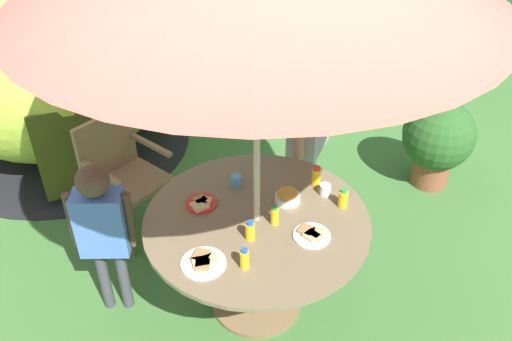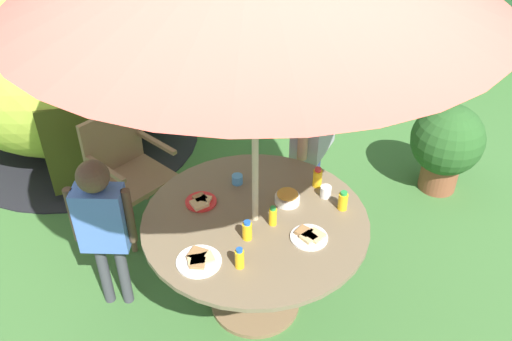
{
  "view_description": "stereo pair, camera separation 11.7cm",
  "coord_description": "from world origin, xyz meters",
  "px_view_note": "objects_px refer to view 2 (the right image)",
  "views": [
    {
      "loc": [
        -0.42,
        -2.32,
        2.8
      ],
      "look_at": [
        0.03,
        0.19,
        0.93
      ],
      "focal_mm": 38.3,
      "sensor_mm": 36.0,
      "label": 1
    },
    {
      "loc": [
        -0.31,
        -2.34,
        2.8
      ],
      "look_at": [
        0.03,
        0.19,
        0.93
      ],
      "focal_mm": 38.3,
      "sensor_mm": 36.0,
      "label": 2
    }
  ],
  "objects_px": {
    "juice_bottle_center_front": "(273,216)",
    "child_in_grey_shirt": "(315,117)",
    "snack_bowl": "(287,197)",
    "cup_far": "(237,179)",
    "juice_bottle_far_left": "(317,178)",
    "dome_tent": "(64,57)",
    "cup_near": "(326,192)",
    "juice_bottle_far_right": "(240,258)",
    "juice_bottle_near_left": "(247,231)",
    "plate_near_right": "(201,201)",
    "garden_table": "(255,240)",
    "plate_mid_left": "(199,260)",
    "plate_back_edge": "(309,236)",
    "wooden_chair": "(125,165)",
    "juice_bottle_center_back": "(343,201)",
    "potted_plant": "(447,143)",
    "child_in_blue_shirt": "(102,218)"
  },
  "relations": [
    {
      "from": "juice_bottle_center_front",
      "to": "child_in_grey_shirt",
      "type": "bearing_deg",
      "value": 63.45
    },
    {
      "from": "snack_bowl",
      "to": "cup_far",
      "type": "distance_m",
      "value": 0.35
    },
    {
      "from": "child_in_grey_shirt",
      "to": "juice_bottle_far_left",
      "type": "bearing_deg",
      "value": 23.41
    },
    {
      "from": "dome_tent",
      "to": "cup_near",
      "type": "bearing_deg",
      "value": -61.49
    },
    {
      "from": "juice_bottle_far_left",
      "to": "juice_bottle_far_right",
      "type": "distance_m",
      "value": 0.82
    },
    {
      "from": "juice_bottle_near_left",
      "to": "dome_tent",
      "type": "bearing_deg",
      "value": 119.22
    },
    {
      "from": "plate_near_right",
      "to": "juice_bottle_far_right",
      "type": "height_order",
      "value": "juice_bottle_far_right"
    },
    {
      "from": "garden_table",
      "to": "snack_bowl",
      "type": "xyz_separation_m",
      "value": [
        0.21,
        0.12,
        0.2
      ]
    },
    {
      "from": "child_in_grey_shirt",
      "to": "plate_mid_left",
      "type": "height_order",
      "value": "child_in_grey_shirt"
    },
    {
      "from": "garden_table",
      "to": "plate_back_edge",
      "type": "bearing_deg",
      "value": -35.95
    },
    {
      "from": "wooden_chair",
      "to": "plate_back_edge",
      "type": "xyz_separation_m",
      "value": [
        1.09,
        -1.15,
        0.24
      ]
    },
    {
      "from": "juice_bottle_center_back",
      "to": "cup_near",
      "type": "bearing_deg",
      "value": 119.26
    },
    {
      "from": "plate_near_right",
      "to": "juice_bottle_far_right",
      "type": "bearing_deg",
      "value": -72.37
    },
    {
      "from": "cup_near",
      "to": "cup_far",
      "type": "xyz_separation_m",
      "value": [
        -0.51,
        0.2,
        -0.01
      ]
    },
    {
      "from": "snack_bowl",
      "to": "plate_back_edge",
      "type": "bearing_deg",
      "value": -78.55
    },
    {
      "from": "snack_bowl",
      "to": "juice_bottle_center_back",
      "type": "distance_m",
      "value": 0.33
    },
    {
      "from": "potted_plant",
      "to": "cup_near",
      "type": "relative_size",
      "value": 10.66
    },
    {
      "from": "juice_bottle_center_back",
      "to": "wooden_chair",
      "type": "bearing_deg",
      "value": 145.12
    },
    {
      "from": "plate_mid_left",
      "to": "cup_near",
      "type": "height_order",
      "value": "cup_near"
    },
    {
      "from": "plate_back_edge",
      "to": "juice_bottle_center_front",
      "type": "xyz_separation_m",
      "value": [
        -0.18,
        0.14,
        0.04
      ]
    },
    {
      "from": "child_in_grey_shirt",
      "to": "cup_near",
      "type": "height_order",
      "value": "child_in_grey_shirt"
    },
    {
      "from": "garden_table",
      "to": "plate_back_edge",
      "type": "xyz_separation_m",
      "value": [
        0.27,
        -0.2,
        0.18
      ]
    },
    {
      "from": "garden_table",
      "to": "juice_bottle_center_front",
      "type": "xyz_separation_m",
      "value": [
        0.09,
        -0.06,
        0.22
      ]
    },
    {
      "from": "plate_back_edge",
      "to": "cup_far",
      "type": "bearing_deg",
      "value": 121.9
    },
    {
      "from": "plate_mid_left",
      "to": "juice_bottle_far_left",
      "type": "distance_m",
      "value": 0.94
    },
    {
      "from": "juice_bottle_near_left",
      "to": "juice_bottle_center_back",
      "type": "bearing_deg",
      "value": 16.87
    },
    {
      "from": "juice_bottle_far_right",
      "to": "garden_table",
      "type": "bearing_deg",
      "value": 70.31
    },
    {
      "from": "potted_plant",
      "to": "child_in_grey_shirt",
      "type": "xyz_separation_m",
      "value": [
        -1.15,
        -0.24,
        0.48
      ]
    },
    {
      "from": "potted_plant",
      "to": "juice_bottle_far_left",
      "type": "xyz_separation_m",
      "value": [
        -1.24,
        -0.76,
        0.35
      ]
    },
    {
      "from": "potted_plant",
      "to": "plate_mid_left",
      "type": "bearing_deg",
      "value": -146.47
    },
    {
      "from": "child_in_blue_shirt",
      "to": "garden_table",
      "type": "bearing_deg",
      "value": 0.0
    },
    {
      "from": "garden_table",
      "to": "cup_near",
      "type": "bearing_deg",
      "value": 18.37
    },
    {
      "from": "garden_table",
      "to": "plate_near_right",
      "type": "distance_m",
      "value": 0.39
    },
    {
      "from": "juice_bottle_center_front",
      "to": "juice_bottle_center_back",
      "type": "xyz_separation_m",
      "value": [
        0.43,
        0.08,
        0.0
      ]
    },
    {
      "from": "juice_bottle_far_left",
      "to": "cup_far",
      "type": "distance_m",
      "value": 0.49
    },
    {
      "from": "child_in_grey_shirt",
      "to": "snack_bowl",
      "type": "bearing_deg",
      "value": 8.55
    },
    {
      "from": "dome_tent",
      "to": "plate_near_right",
      "type": "bearing_deg",
      "value": -75.26
    },
    {
      "from": "plate_mid_left",
      "to": "juice_bottle_center_back",
      "type": "distance_m",
      "value": 0.91
    },
    {
      "from": "plate_near_right",
      "to": "cup_far",
      "type": "xyz_separation_m",
      "value": [
        0.23,
        0.17,
        0.02
      ]
    },
    {
      "from": "plate_mid_left",
      "to": "juice_bottle_center_back",
      "type": "xyz_separation_m",
      "value": [
        0.85,
        0.32,
        0.05
      ]
    },
    {
      "from": "wooden_chair",
      "to": "plate_near_right",
      "type": "xyz_separation_m",
      "value": [
        0.52,
        -0.77,
        0.24
      ]
    },
    {
      "from": "garden_table",
      "to": "cup_near",
      "type": "xyz_separation_m",
      "value": [
        0.45,
        0.15,
        0.2
      ]
    },
    {
      "from": "juice_bottle_center_back",
      "to": "cup_near",
      "type": "height_order",
      "value": "juice_bottle_center_back"
    },
    {
      "from": "juice_bottle_near_left",
      "to": "juice_bottle_far_right",
      "type": "distance_m",
      "value": 0.22
    },
    {
      "from": "plate_near_right",
      "to": "juice_bottle_far_right",
      "type": "xyz_separation_m",
      "value": [
        0.17,
        -0.54,
        0.05
      ]
    },
    {
      "from": "child_in_blue_shirt",
      "to": "juice_bottle_far_left",
      "type": "height_order",
      "value": "child_in_blue_shirt"
    },
    {
      "from": "dome_tent",
      "to": "potted_plant",
      "type": "xyz_separation_m",
      "value": [
        3.02,
        -1.14,
        -0.4
      ]
    },
    {
      "from": "garden_table",
      "to": "cup_near",
      "type": "distance_m",
      "value": 0.51
    },
    {
      "from": "child_in_grey_shirt",
      "to": "cup_far",
      "type": "height_order",
      "value": "child_in_grey_shirt"
    },
    {
      "from": "potted_plant",
      "to": "dome_tent",
      "type": "bearing_deg",
      "value": 159.3
    }
  ]
}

